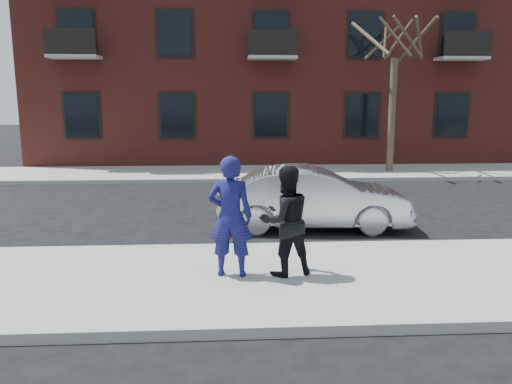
{
  "coord_description": "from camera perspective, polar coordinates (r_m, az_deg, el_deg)",
  "views": [
    {
      "loc": [
        -1.68,
        -7.6,
        2.87
      ],
      "look_at": [
        -1.22,
        0.4,
        1.37
      ],
      "focal_mm": 35.0,
      "sensor_mm": 36.0,
      "label": 1
    }
  ],
  "objects": [
    {
      "name": "silver_sedan",
      "position": [
        11.18,
        6.55,
        -0.7
      ],
      "size": [
        4.29,
        1.74,
        1.38
      ],
      "primitive_type": "imported",
      "rotation": [
        0.0,
        0.0,
        1.5
      ],
      "color": "#B7BABF",
      "rests_on": "ground"
    },
    {
      "name": "far_sidewalk",
      "position": [
        19.13,
        1.8,
        2.2
      ],
      "size": [
        50.0,
        3.5,
        0.15
      ],
      "primitive_type": "cube",
      "color": "gray",
      "rests_on": "ground"
    },
    {
      "name": "apartment_building",
      "position": [
        26.07,
        5.11,
        17.81
      ],
      "size": [
        24.3,
        10.3,
        12.3
      ],
      "color": "maroon",
      "rests_on": "ground"
    },
    {
      "name": "ground",
      "position": [
        8.3,
        8.73,
        -9.78
      ],
      "size": [
        100.0,
        100.0,
        0.0
      ],
      "primitive_type": "plane",
      "color": "black",
      "rests_on": "ground"
    },
    {
      "name": "man_peacoat",
      "position": [
        7.75,
        3.38,
        -3.32
      ],
      "size": [
        0.99,
        0.86,
        1.72
      ],
      "rotation": [
        0.0,
        0.0,
        3.43
      ],
      "color": "black",
      "rests_on": "near_sidewalk"
    },
    {
      "name": "man_hoodie",
      "position": [
        7.68,
        -2.96,
        -2.81
      ],
      "size": [
        0.74,
        0.56,
        1.89
      ],
      "rotation": [
        0.0,
        0.0,
        3.02
      ],
      "color": "navy",
      "rests_on": "near_sidewalk"
    },
    {
      "name": "near_sidewalk",
      "position": [
        8.04,
        9.12,
        -9.89
      ],
      "size": [
        50.0,
        3.5,
        0.15
      ],
      "primitive_type": "cube",
      "color": "gray",
      "rests_on": "ground"
    },
    {
      "name": "street_tree",
      "position": [
        19.78,
        15.75,
        17.94
      ],
      "size": [
        3.6,
        3.6,
        6.8
      ],
      "color": "#3A2E22",
      "rests_on": "far_sidewalk"
    },
    {
      "name": "near_curb",
      "position": [
        9.72,
        6.86,
        -6.2
      ],
      "size": [
        50.0,
        0.1,
        0.15
      ],
      "primitive_type": "cube",
      "color": "#999691",
      "rests_on": "ground"
    },
    {
      "name": "far_curb",
      "position": [
        17.36,
        2.32,
        1.33
      ],
      "size": [
        50.0,
        0.1,
        0.15
      ],
      "primitive_type": "cube",
      "color": "#999691",
      "rests_on": "ground"
    }
  ]
}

